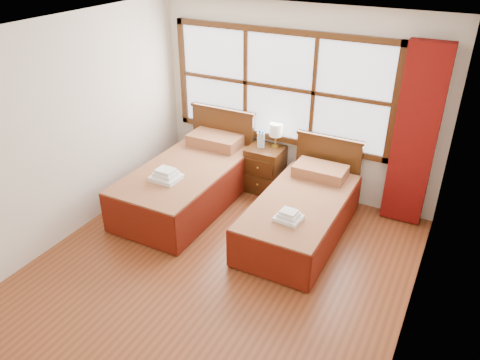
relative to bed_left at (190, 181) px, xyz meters
The scene contains 15 objects.
floor 1.65m from the bed_left, 47.55° to the right, with size 4.50×4.50×0.00m, color brown.
ceiling 2.79m from the bed_left, 47.55° to the right, with size 4.50×4.50×0.00m, color white.
wall_back 1.80m from the bed_left, 43.94° to the left, with size 4.00×4.00×0.00m, color silver.
wall_left 1.79m from the bed_left, 127.15° to the right, with size 4.50×4.50×0.00m, color silver.
wall_right 3.46m from the bed_left, 21.13° to the right, with size 4.50×4.50×0.00m, color silver.
window 1.76m from the bed_left, 50.28° to the left, with size 3.16×0.06×1.56m.
curtain 2.97m from the bed_left, 18.74° to the left, with size 0.50×0.16×2.30m, color maroon.
bed_left is the anchor object (origin of this frame).
bed_right 1.64m from the bed_left, ahead, with size 1.00×2.02×0.97m.
nightstand 1.11m from the bed_left, 46.08° to the left, with size 0.50×0.49×0.66m.
towels_left 0.58m from the bed_left, 92.63° to the right, with size 0.36×0.32×0.15m.
towels_right 1.77m from the bed_left, 17.63° to the right, with size 0.30×0.27×0.12m.
lamp 1.39m from the bed_left, 46.21° to the left, with size 0.18×0.18×0.35m.
bottle_near 1.16m from the bed_left, 48.06° to the left, with size 0.06×0.06×0.25m.
bottle_far 1.13m from the bed_left, 49.16° to the left, with size 0.07×0.07×0.26m.
Camera 1 is at (2.14, -3.48, 3.42)m, focal length 35.00 mm.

